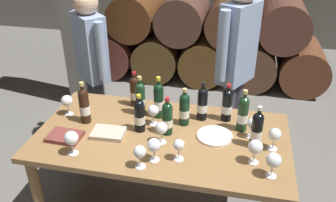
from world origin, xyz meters
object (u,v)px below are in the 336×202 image
object	(u,v)px
tasting_notebook	(108,133)
wine_glass_6	(67,101)
wine_bottle_5	(140,115)
wine_glass_3	(71,139)
wine_bottle_2	(167,118)
wine_bottle_0	(202,103)
wine_bottle_9	(257,129)
dining_table	(162,145)
wine_bottle_7	(135,91)
wine_bottle_4	(243,113)
leather_ledger	(65,136)
wine_glass_7	(253,124)
wine_bottle_10	(84,105)
wine_bottle_6	(159,100)
wine_glass_5	(154,146)
wine_glass_9	(140,153)
serving_plate	(215,136)
wine_bottle_1	(227,105)
sommelier_presenting	(236,59)
wine_bottle_8	(184,109)
wine_glass_2	(273,161)
wine_glass_0	(179,146)
taster_seated_left	(92,62)
wine_glass_4	(153,111)
wine_glass_8	(161,129)
wine_bottle_3	(140,98)
wine_glass_1	(275,135)
wine_glass_10	(255,147)

from	to	relation	value
tasting_notebook	wine_glass_6	bearing A→B (deg)	151.07
wine_bottle_5	wine_glass_3	size ratio (longest dim) A/B	1.71
wine_bottle_2	wine_bottle_5	bearing A→B (deg)	-178.78
wine_bottle_0	wine_bottle_9	size ratio (longest dim) A/B	1.00
dining_table	wine_bottle_7	xyz separation A→B (m)	(-0.29, 0.35, 0.21)
wine_bottle_4	leather_ledger	size ratio (longest dim) A/B	1.40
wine_bottle_5	wine_bottle_7	world-z (taller)	wine_bottle_7
wine_bottle_4	wine_glass_7	xyz separation A→B (m)	(0.07, -0.08, -0.03)
wine_bottle_7	wine_bottle_10	size ratio (longest dim) A/B	0.90
wine_bottle_6	leather_ledger	world-z (taller)	wine_bottle_6
wine_glass_5	wine_glass_9	xyz separation A→B (m)	(-0.07, -0.08, -0.00)
serving_plate	wine_bottle_1	bearing A→B (deg)	76.19
wine_glass_7	sommelier_presenting	xyz separation A→B (m)	(-0.15, 0.65, 0.18)
wine_bottle_8	wine_glass_6	distance (m)	0.86
wine_bottle_6	wine_glass_2	bearing A→B (deg)	-32.59
wine_bottle_4	wine_glass_0	bearing A→B (deg)	-131.41
wine_glass_9	taster_seated_left	size ratio (longest dim) A/B	0.10
wine_bottle_7	leather_ledger	bearing A→B (deg)	-122.07
wine_bottle_8	wine_bottle_1	bearing A→B (deg)	22.39
wine_bottle_9	wine_glass_4	size ratio (longest dim) A/B	1.92
wine_bottle_9	wine_glass_7	world-z (taller)	wine_bottle_9
wine_bottle_9	wine_glass_7	distance (m)	0.10
wine_glass_8	taster_seated_left	bearing A→B (deg)	134.97
wine_bottle_4	wine_glass_2	size ratio (longest dim) A/B	1.92
wine_bottle_3	wine_bottle_4	size ratio (longest dim) A/B	1.00
wine_bottle_8	wine_bottle_10	bearing A→B (deg)	-170.12
wine_glass_3	leather_ledger	distance (m)	0.22
tasting_notebook	leather_ledger	bearing A→B (deg)	-162.21
wine_bottle_10	wine_glass_1	size ratio (longest dim) A/B	2.04
wine_bottle_4	wine_bottle_5	world-z (taller)	wine_bottle_4
wine_glass_1	tasting_notebook	size ratio (longest dim) A/B	0.70
wine_glass_2	tasting_notebook	size ratio (longest dim) A/B	0.73
wine_glass_8	serving_plate	bearing A→B (deg)	22.43
wine_bottle_10	wine_glass_3	distance (m)	0.37
wine_glass_7	wine_glass_10	size ratio (longest dim) A/B	0.90
wine_glass_8	leather_ledger	world-z (taller)	wine_glass_8
wine_bottle_4	wine_bottle_6	world-z (taller)	wine_bottle_6
wine_bottle_4	wine_glass_6	bearing A→B (deg)	-177.07
wine_glass_10	wine_bottle_10	bearing A→B (deg)	169.66
wine_glass_3	serving_plate	world-z (taller)	wine_glass_3
wine_bottle_9	wine_bottle_2	bearing A→B (deg)	177.87
wine_bottle_5	wine_glass_5	world-z (taller)	wine_bottle_5
wine_bottle_7	wine_glass_5	distance (m)	0.70
wine_glass_2	wine_glass_4	distance (m)	0.88
wine_bottle_2	sommelier_presenting	size ratio (longest dim) A/B	0.16
serving_plate	wine_glass_8	bearing A→B (deg)	-157.57
wine_bottle_6	wine_glass_8	xyz separation A→B (m)	(0.09, -0.31, -0.03)
wine_glass_7	wine_bottle_8	bearing A→B (deg)	171.98
wine_bottle_1	wine_glass_3	bearing A→B (deg)	-146.35
wine_bottle_0	wine_bottle_7	bearing A→B (deg)	170.43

